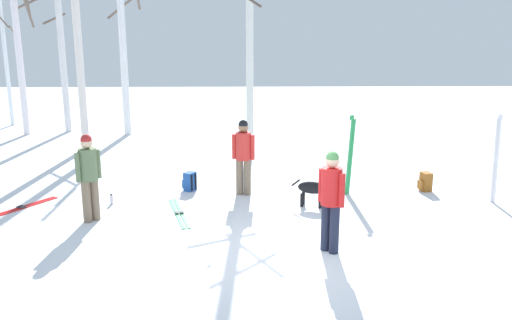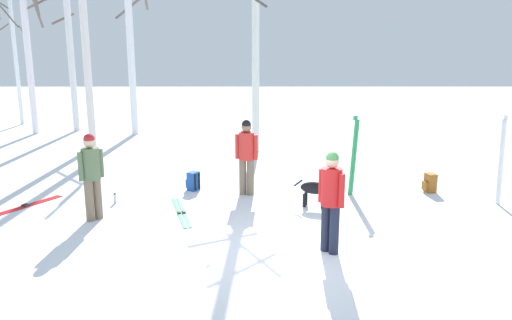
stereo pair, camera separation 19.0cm
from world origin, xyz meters
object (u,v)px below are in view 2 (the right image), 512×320
object	(u,v)px
person_2	(329,196)
birch_tree_2	(67,32)
dog	(314,189)
birch_tree_3	(81,19)
ski_pair_lying_1	(21,207)
birch_tree_4	(128,37)
ski_pair_lying_0	(179,212)
birch_tree_1	(25,43)
ski_pair_planted_0	(498,160)
ski_pair_planted_1	(351,156)
water_bottle_1	(324,185)
backpack_0	(191,181)
backpack_1	(427,183)
person_0	(89,171)
birch_tree_0	(11,49)
water_bottle_0	(112,199)
birch_tree_5	(253,21)
person_1	(244,152)

from	to	relation	value
person_2	birch_tree_2	distance (m)	14.37
dog	birch_tree_3	bearing A→B (deg)	137.58
ski_pair_lying_1	birch_tree_3	distance (m)	7.23
person_2	ski_pair_lying_1	xyz separation A→B (m)	(-6.12, 2.35, -0.97)
birch_tree_4	ski_pair_lying_0	bearing A→B (deg)	-71.79
birch_tree_1	birch_tree_2	bearing A→B (deg)	24.66
ski_pair_planted_0	birch_tree_3	bearing A→B (deg)	151.11
ski_pair_planted_1	water_bottle_1	bearing A→B (deg)	145.97
ski_pair_planted_1	birch_tree_4	world-z (taller)	birch_tree_4
backpack_0	backpack_1	bearing A→B (deg)	-1.62
ski_pair_lying_0	backpack_0	xyz separation A→B (m)	(0.06, 1.62, 0.20)
person_0	birch_tree_0	distance (m)	13.36
birch_tree_0	birch_tree_3	xyz separation A→B (m)	(4.39, -4.73, 1.00)
ski_pair_planted_0	backpack_1	size ratio (longest dim) A/B	4.38
person_2	ski_pair_lying_1	bearing A→B (deg)	159.03
ski_pair_planted_1	birch_tree_0	size ratio (longest dim) A/B	0.31
backpack_0	birch_tree_0	distance (m)	12.84
birch_tree_0	birch_tree_1	distance (m)	2.59
person_2	ski_pair_planted_0	distance (m)	4.72
dog	birch_tree_1	distance (m)	13.10
ski_pair_lying_0	ski_pair_planted_1	bearing A→B (deg)	18.91
person_0	birch_tree_3	size ratio (longest dim) A/B	0.22
water_bottle_0	birch_tree_2	world-z (taller)	birch_tree_2
ski_pair_lying_0	ski_pair_lying_1	world-z (taller)	same
water_bottle_1	birch_tree_1	xyz separation A→B (m)	(-9.82, 7.34, 3.17)
person_0	ski_pair_planted_1	distance (m)	5.62
backpack_0	water_bottle_0	size ratio (longest dim) A/B	1.95
person_0	ski_pair_planted_0	xyz separation A→B (m)	(8.35, 0.99, -0.02)
dog	backpack_1	size ratio (longest dim) A/B	1.97
birch_tree_4	birch_tree_2	bearing A→B (deg)	164.22
person_2	birch_tree_5	distance (m)	8.57
backpack_0	birch_tree_1	xyz separation A→B (m)	(-6.70, 7.37, 3.07)
ski_pair_lying_1	backpack_1	xyz separation A→B (m)	(8.92, 1.10, 0.20)
ski_pair_lying_1	birch_tree_4	distance (m)	9.24
water_bottle_0	ski_pair_lying_1	bearing A→B (deg)	-171.88
backpack_1	water_bottle_1	bearing A→B (deg)	175.59
birch_tree_5	birch_tree_0	bearing A→B (deg)	152.00
backpack_1	ski_pair_lying_1	bearing A→B (deg)	-172.96
backpack_1	ski_pair_planted_0	bearing A→B (deg)	-37.05
person_1	water_bottle_1	bearing A→B (deg)	11.29
dog	backpack_0	size ratio (longest dim) A/B	1.97
ski_pair_lying_0	birch_tree_3	xyz separation A→B (m)	(-3.74, 6.35, 4.03)
birch_tree_5	ski_pair_lying_1	bearing A→B (deg)	-131.16
person_0	birch_tree_4	distance (m)	9.73
dog	birch_tree_5	xyz separation A→B (m)	(-1.28, 5.58, 3.57)
ski_pair_planted_0	birch_tree_2	distance (m)	15.28
person_0	birch_tree_2	world-z (taller)	birch_tree_2
person_0	dog	bearing A→B (deg)	9.96
birch_tree_1	backpack_1	bearing A→B (deg)	-31.68
birch_tree_2	birch_tree_4	distance (m)	2.52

